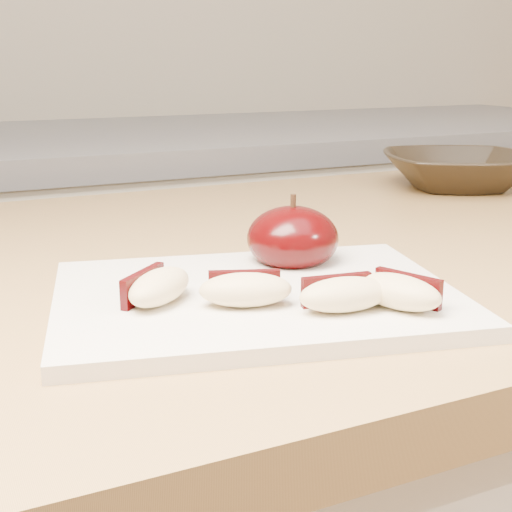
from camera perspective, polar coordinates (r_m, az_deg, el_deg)
name	(u,v)px	position (r m, az deg, el deg)	size (l,w,h in m)	color
back_cabinet	(88,379)	(1.43, -13.29, -9.56)	(2.40, 0.62, 0.94)	silver
cutting_board	(256,298)	(0.50, 0.00, -3.36)	(0.28, 0.20, 0.01)	silver
apple_half	(293,238)	(0.57, 2.95, 1.43)	(0.08, 0.08, 0.06)	black
apple_wedge_a	(158,286)	(0.48, -7.87, -2.43)	(0.07, 0.06, 0.02)	beige
apple_wedge_b	(245,289)	(0.47, -0.85, -2.67)	(0.07, 0.05, 0.02)	beige
apple_wedge_c	(343,294)	(0.46, 7.01, -3.03)	(0.06, 0.04, 0.02)	beige
apple_wedge_d	(399,291)	(0.47, 11.37, -2.78)	(0.05, 0.07, 0.02)	beige
bowl	(458,171)	(0.99, 15.84, 6.59)	(0.19, 0.19, 0.05)	black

